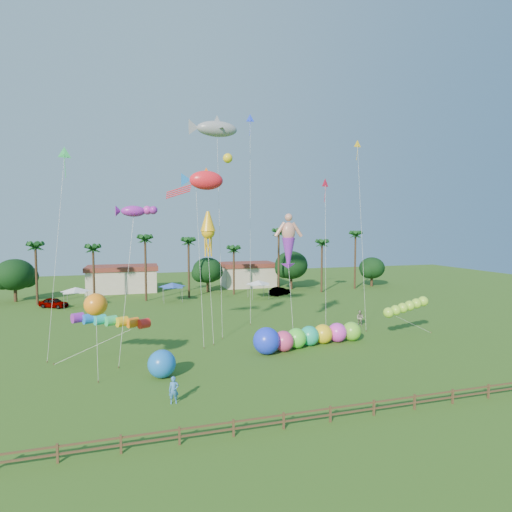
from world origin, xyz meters
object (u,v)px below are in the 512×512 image
object	(u,v)px
car_a	(54,303)
caterpillar_inflatable	(305,337)
car_b	(280,291)
spectator_a	(174,390)
spectator_b	(360,318)
blue_ball	(162,364)

from	to	relation	value
car_a	caterpillar_inflatable	size ratio (longest dim) A/B	0.35
car_a	car_b	world-z (taller)	car_a
spectator_a	car_b	bearing A→B (deg)	66.67
spectator_b	caterpillar_inflatable	xyz separation A→B (m)	(-9.86, -6.26, 0.14)
car_a	caterpillar_inflatable	bearing A→B (deg)	-105.88
car_a	blue_ball	distance (m)	35.54
car_a	caterpillar_inflatable	xyz separation A→B (m)	(27.77, -28.54, 0.32)
car_b	caterpillar_inflatable	size ratio (longest dim) A/B	0.35
caterpillar_inflatable	blue_ball	bearing A→B (deg)	-174.33
car_b	caterpillar_inflatable	world-z (taller)	caterpillar_inflatable
spectator_b	caterpillar_inflatable	size ratio (longest dim) A/B	0.15
blue_ball	spectator_a	bearing A→B (deg)	-84.16
spectator_b	blue_ball	xyz separation A→B (m)	(-23.82, -10.47, 0.18)
spectator_a	caterpillar_inflatable	world-z (taller)	caterpillar_inflatable
caterpillar_inflatable	car_a	bearing A→B (deg)	123.11
blue_ball	car_a	bearing A→B (deg)	112.86
car_a	spectator_b	bearing A→B (deg)	-90.72
car_a	spectator_a	world-z (taller)	spectator_a
car_b	car_a	bearing A→B (deg)	60.75
car_a	car_b	xyz separation A→B (m)	(35.70, 1.00, -0.02)
caterpillar_inflatable	blue_ball	world-z (taller)	caterpillar_inflatable
car_a	car_b	distance (m)	35.72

